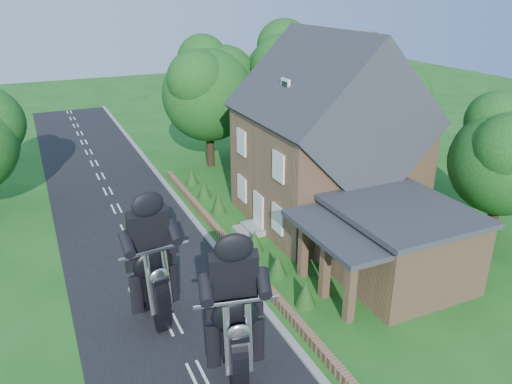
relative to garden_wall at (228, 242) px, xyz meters
name	(u,v)px	position (x,y,z in m)	size (l,w,h in m)	color
ground	(173,325)	(-4.30, -5.00, -0.20)	(120.00, 120.00, 0.00)	#1A5718
road	(173,324)	(-4.30, -5.00, -0.19)	(7.00, 80.00, 0.02)	black
kerb	(258,300)	(-0.65, -5.00, -0.14)	(0.30, 80.00, 0.12)	gray
garden_wall	(228,242)	(0.00, 0.00, 0.00)	(0.30, 22.00, 0.40)	#9B714F
house	(327,143)	(6.19, 1.00, 4.14)	(9.54, 8.64, 10.24)	#9B714F
annex	(395,243)	(5.57, -5.80, 1.57)	(7.05, 5.94, 3.44)	#9B714F
tree_annex_side	(509,152)	(12.83, -4.90, 4.49)	(5.64, 5.20, 7.48)	black
tree_house_right	(390,107)	(12.35, 3.62, 4.99)	(6.51, 6.00, 8.40)	black
tree_behind_house	(296,75)	(9.88, 11.14, 6.03)	(7.81, 7.20, 10.08)	black
tree_behind_left	(213,86)	(3.86, 12.13, 5.53)	(6.94, 6.40, 9.16)	black
shrub_a	(306,293)	(1.00, -6.00, 0.35)	(0.90, 0.90, 1.10)	#173B12
shrub_b	(278,265)	(1.00, -3.50, 0.35)	(0.90, 0.90, 1.10)	#173B12
shrub_c	(255,241)	(1.00, -1.00, 0.35)	(0.90, 0.90, 1.10)	#173B12
shrub_d	(218,204)	(1.00, 4.00, 0.35)	(0.90, 0.90, 1.10)	#173B12
shrub_e	(204,189)	(1.00, 6.50, 0.35)	(0.90, 0.90, 1.10)	#173B12
shrub_f	(192,176)	(1.00, 9.00, 0.35)	(0.90, 0.90, 1.10)	#173B12
motorcycle_lead	(235,358)	(-3.18, -8.61, 0.62)	(0.45, 1.76, 1.64)	black
motorcycle_follow	(155,303)	(-4.82, -4.47, 0.62)	(0.45, 1.77, 1.65)	black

